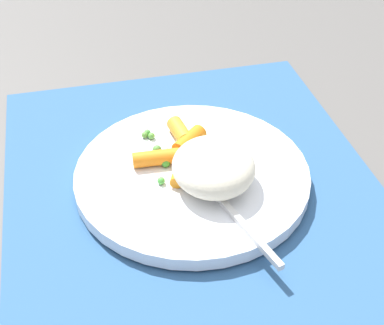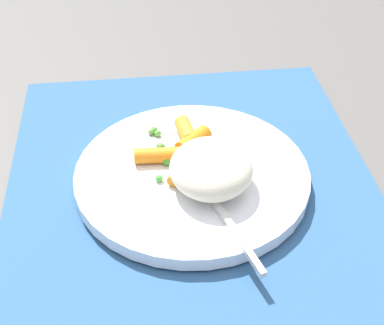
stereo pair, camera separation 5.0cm
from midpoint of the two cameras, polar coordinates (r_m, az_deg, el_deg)
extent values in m
plane|color=#565451|center=(0.58, 2.50, -2.41)|extent=(2.40, 2.40, 0.00)
cube|color=#2D5684|center=(0.58, 2.51, -2.18)|extent=(0.44, 0.38, 0.01)
cylinder|color=white|center=(0.57, 2.54, -1.42)|extent=(0.24, 0.24, 0.01)
ellipsoid|color=beige|center=(0.53, 4.67, -0.69)|extent=(0.09, 0.08, 0.04)
cylinder|color=orange|center=(0.59, 2.61, 2.13)|extent=(0.04, 0.04, 0.02)
cylinder|color=orange|center=(0.56, 1.42, -0.31)|extent=(0.05, 0.03, 0.01)
cylinder|color=orange|center=(0.57, 2.63, 0.45)|extent=(0.04, 0.03, 0.02)
cylinder|color=orange|center=(0.57, -1.01, 0.65)|extent=(0.02, 0.05, 0.02)
cylinder|color=orange|center=(0.60, 1.55, 3.19)|extent=(0.04, 0.02, 0.02)
sphere|color=green|center=(0.59, 4.04, 1.61)|extent=(0.01, 0.01, 0.01)
sphere|color=#579D41|center=(0.57, 3.07, 0.16)|extent=(0.01, 0.01, 0.01)
sphere|color=green|center=(0.58, 1.36, 0.87)|extent=(0.01, 0.01, 0.01)
sphere|color=green|center=(0.57, -0.07, 0.08)|extent=(0.01, 0.01, 0.01)
sphere|color=green|center=(0.55, -0.78, -1.73)|extent=(0.01, 0.01, 0.01)
sphere|color=#51A040|center=(0.61, -1.55, 3.30)|extent=(0.01, 0.01, 0.01)
sphere|color=#4A8C3B|center=(0.59, -0.79, 1.50)|extent=(0.01, 0.01, 0.01)
sphere|color=#59A23F|center=(0.61, -1.17, 2.93)|extent=(0.01, 0.01, 0.01)
sphere|color=green|center=(0.58, 4.19, 0.93)|extent=(0.01, 0.01, 0.01)
sphere|color=#5A943B|center=(0.61, -1.84, 3.07)|extent=(0.01, 0.01, 0.01)
sphere|color=green|center=(0.59, 2.58, 1.40)|extent=(0.01, 0.01, 0.01)
cube|color=silver|center=(0.57, 1.81, 0.41)|extent=(0.05, 0.03, 0.01)
cube|color=silver|center=(0.51, 6.27, -5.75)|extent=(0.14, 0.05, 0.01)
camera|label=1|loc=(0.03, -87.41, 2.12)|focal=52.02mm
camera|label=2|loc=(0.03, 92.59, -2.12)|focal=52.02mm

